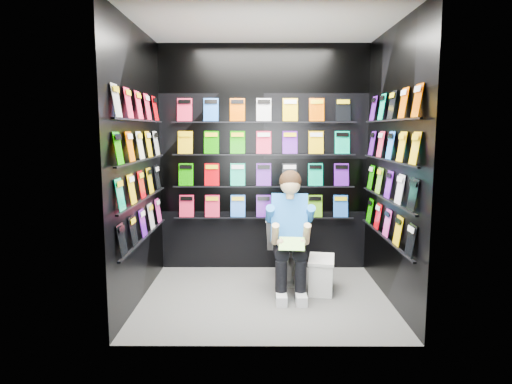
{
  "coord_description": "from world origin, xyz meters",
  "views": [
    {
      "loc": [
        -0.07,
        -4.28,
        1.63
      ],
      "look_at": [
        -0.09,
        0.15,
        1.03
      ],
      "focal_mm": 32.0,
      "sensor_mm": 36.0,
      "label": 1
    }
  ],
  "objects": [
    {
      "name": "reader",
      "position": [
        0.25,
        0.21,
        0.75
      ],
      "size": [
        0.55,
        0.75,
        1.31
      ],
      "primitive_type": null,
      "rotation": [
        0.0,
        0.0,
        -0.09
      ],
      "color": "blue",
      "rests_on": "toilet"
    },
    {
      "name": "floor",
      "position": [
        0.0,
        0.0,
        0.0
      ],
      "size": [
        2.4,
        2.4,
        0.0
      ],
      "primitive_type": "plane",
      "color": "#565654",
      "rests_on": "ground"
    },
    {
      "name": "wall_right",
      "position": [
        1.2,
        0.0,
        1.3
      ],
      "size": [
        0.04,
        2.0,
        2.6
      ],
      "primitive_type": "cube",
      "color": "black",
      "rests_on": "floor"
    },
    {
      "name": "ceiling",
      "position": [
        0.0,
        0.0,
        2.6
      ],
      "size": [
        2.4,
        2.4,
        0.0
      ],
      "primitive_type": "plane",
      "color": "white",
      "rests_on": "floor"
    },
    {
      "name": "comics_right",
      "position": [
        1.17,
        0.0,
        1.31
      ],
      "size": [
        0.06,
        1.7,
        1.37
      ],
      "primitive_type": null,
      "color": "#E52448",
      "rests_on": "wall_right"
    },
    {
      "name": "comics_back",
      "position": [
        0.0,
        0.97,
        1.31
      ],
      "size": [
        2.1,
        0.06,
        1.37
      ],
      "primitive_type": null,
      "color": "#E52448",
      "rests_on": "wall_back"
    },
    {
      "name": "wall_left",
      "position": [
        -1.2,
        0.0,
        1.3
      ],
      "size": [
        0.04,
        2.0,
        2.6
      ],
      "primitive_type": "cube",
      "color": "black",
      "rests_on": "floor"
    },
    {
      "name": "longbox",
      "position": [
        0.58,
        0.2,
        0.16
      ],
      "size": [
        0.3,
        0.45,
        0.31
      ],
      "primitive_type": "cube",
      "rotation": [
        0.0,
        0.0,
        -0.17
      ],
      "color": "white",
      "rests_on": "floor"
    },
    {
      "name": "wall_back",
      "position": [
        0.0,
        1.0,
        1.3
      ],
      "size": [
        2.4,
        0.04,
        2.6
      ],
      "primitive_type": "cube",
      "color": "black",
      "rests_on": "floor"
    },
    {
      "name": "toilet",
      "position": [
        0.25,
        0.59,
        0.37
      ],
      "size": [
        0.48,
        0.78,
        0.73
      ],
      "primitive_type": "imported",
      "rotation": [
        0.0,
        0.0,
        3.05
      ],
      "color": "silver",
      "rests_on": "floor"
    },
    {
      "name": "wall_front",
      "position": [
        0.0,
        -1.0,
        1.3
      ],
      "size": [
        2.4,
        0.04,
        2.6
      ],
      "primitive_type": "cube",
      "color": "black",
      "rests_on": "floor"
    },
    {
      "name": "comics_left",
      "position": [
        -1.17,
        0.0,
        1.31
      ],
      "size": [
        0.06,
        1.7,
        1.37
      ],
      "primitive_type": null,
      "color": "#E52448",
      "rests_on": "wall_left"
    },
    {
      "name": "longbox_lid",
      "position": [
        0.58,
        0.2,
        0.33
      ],
      "size": [
        0.32,
        0.48,
        0.03
      ],
      "primitive_type": "cube",
      "rotation": [
        0.0,
        0.0,
        -0.17
      ],
      "color": "white",
      "rests_on": "longbox"
    },
    {
      "name": "held_comic",
      "position": [
        0.25,
        -0.14,
        0.58
      ],
      "size": [
        0.25,
        0.16,
        0.1
      ],
      "primitive_type": "cube",
      "rotation": [
        -0.96,
        0.0,
        -0.09
      ],
      "color": "#32B961",
      "rests_on": "reader"
    }
  ]
}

